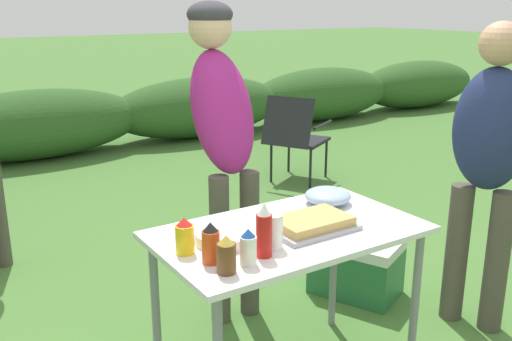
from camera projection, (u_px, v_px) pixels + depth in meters
The scene contains 15 objects.
shrub_hedge at pixel (36, 124), 6.19m from camera, with size 14.40×0.90×0.75m.
folding_table at pixel (289, 246), 2.36m from camera, with size 1.10×0.64×0.74m.
food_tray at pixel (311, 224), 2.33m from camera, with size 0.35×0.24×0.06m.
plate_stack at pixel (225, 236), 2.21m from camera, with size 0.24×0.24×0.04m, color white.
mixing_bowl at pixel (328, 196), 2.63m from camera, with size 0.21×0.21×0.07m, color #99B2CC.
paper_cup_stack at pixel (272, 231), 2.15m from camera, with size 0.08×0.08×0.13m, color white.
ketchup_bottle at pixel (264, 231), 2.06m from camera, with size 0.06×0.06×0.21m.
hot_sauce_bottle at pixel (211, 244), 2.02m from camera, with size 0.06×0.06×0.15m.
mayo_bottle at pixel (248, 248), 2.01m from camera, with size 0.06×0.06×0.14m.
mustard_bottle at pixel (185, 236), 2.10m from camera, with size 0.07×0.07×0.14m.
beer_bottle at pixel (226, 255), 1.94m from camera, with size 0.07×0.07×0.14m.
standing_person_in_olive_jacket at pixel (222, 120), 2.91m from camera, with size 0.34×0.48×1.65m.
standing_person_in_gray_fleece at pixel (489, 153), 2.78m from camera, with size 0.38×0.44×1.56m.
camp_chair_green_behind_table at pixel (295, 134), 5.29m from camera, with size 0.74×0.69×0.83m.
cooler_box at pixel (356, 266), 3.31m from camera, with size 0.49×0.57×0.34m.
Camera 1 is at (-1.30, -1.76, 1.63)m, focal length 40.00 mm.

